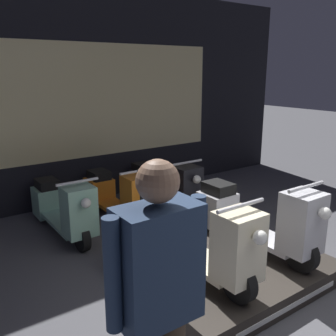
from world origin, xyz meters
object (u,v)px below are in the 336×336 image
at_px(scooter_display_left, 193,237).
at_px(scooter_backrow_1, 117,196).
at_px(scooter_backrow_2, 163,186).
at_px(person_left_browsing, 158,289).
at_px(scooter_display_right, 255,218).
at_px(scooter_backrow_0, 63,208).

distance_m(scooter_display_left, scooter_backrow_1, 1.94).
bearing_deg(scooter_backrow_2, scooter_display_left, -117.37).
bearing_deg(scooter_display_left, person_left_browsing, -136.04).
bearing_deg(scooter_display_right, scooter_backrow_0, 125.30).
distance_m(scooter_display_left, scooter_backrow_0, 2.00).
bearing_deg(scooter_backrow_0, person_left_browsing, -100.36).
height_order(scooter_display_left, person_left_browsing, person_left_browsing).
bearing_deg(scooter_display_left, scooter_backrow_1, 83.27).
bearing_deg(scooter_backrow_0, scooter_display_left, -74.26).
bearing_deg(scooter_backrow_2, scooter_display_right, -95.23).
height_order(scooter_backrow_2, person_left_browsing, person_left_browsing).
bearing_deg(scooter_backrow_1, person_left_browsing, -113.83).
distance_m(scooter_display_right, scooter_backrow_0, 2.36).
bearing_deg(scooter_display_left, scooter_display_right, 0.00).
relative_size(scooter_display_left, scooter_display_right, 1.00).
height_order(scooter_display_left, scooter_backrow_1, scooter_display_left).
height_order(scooter_backrow_0, scooter_backrow_1, same).
bearing_deg(person_left_browsing, scooter_backrow_2, 54.98).
relative_size(scooter_display_right, scooter_backrow_0, 1.00).
relative_size(scooter_backrow_1, person_left_browsing, 0.98).
relative_size(scooter_display_right, scooter_backrow_2, 1.00).
bearing_deg(scooter_backrow_2, scooter_backrow_0, 180.00).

